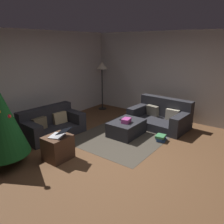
{
  "coord_description": "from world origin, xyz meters",
  "views": [
    {
      "loc": [
        -3.31,
        -2.22,
        2.28
      ],
      "look_at": [
        0.57,
        0.7,
        0.75
      ],
      "focal_mm": 35.68,
      "sensor_mm": 36.0,
      "label": 1
    }
  ],
  "objects_px": {
    "couch_right": "(161,116)",
    "ottoman": "(127,128)",
    "gift_box": "(126,121)",
    "couch_left": "(51,124)",
    "book_stack": "(161,138)",
    "tv_remote": "(122,120)",
    "side_table": "(58,148)",
    "corner_lamp": "(102,69)",
    "laptop": "(60,134)"
  },
  "relations": [
    {
      "from": "ottoman",
      "to": "book_stack",
      "type": "height_order",
      "value": "ottoman"
    },
    {
      "from": "couch_left",
      "to": "book_stack",
      "type": "xyz_separation_m",
      "value": [
        1.33,
        -2.44,
        -0.19
      ]
    },
    {
      "from": "ottoman",
      "to": "laptop",
      "type": "relative_size",
      "value": 1.9
    },
    {
      "from": "book_stack",
      "to": "gift_box",
      "type": "bearing_deg",
      "value": 108.9
    },
    {
      "from": "couch_left",
      "to": "laptop",
      "type": "distance_m",
      "value": 1.43
    },
    {
      "from": "couch_right",
      "to": "gift_box",
      "type": "relative_size",
      "value": 6.34
    },
    {
      "from": "laptop",
      "to": "side_table",
      "type": "bearing_deg",
      "value": 111.4
    },
    {
      "from": "ottoman",
      "to": "side_table",
      "type": "bearing_deg",
      "value": 167.15
    },
    {
      "from": "couch_left",
      "to": "couch_right",
      "type": "xyz_separation_m",
      "value": [
        2.25,
        -2.0,
        0.01
      ]
    },
    {
      "from": "laptop",
      "to": "couch_right",
      "type": "bearing_deg",
      "value": -15.0
    },
    {
      "from": "laptop",
      "to": "gift_box",
      "type": "bearing_deg",
      "value": -13.31
    },
    {
      "from": "tv_remote",
      "to": "couch_left",
      "type": "bearing_deg",
      "value": 129.79
    },
    {
      "from": "couch_left",
      "to": "gift_box",
      "type": "height_order",
      "value": "couch_left"
    },
    {
      "from": "couch_left",
      "to": "corner_lamp",
      "type": "xyz_separation_m",
      "value": [
        2.56,
        0.39,
        1.14
      ]
    },
    {
      "from": "couch_right",
      "to": "ottoman",
      "type": "xyz_separation_m",
      "value": [
        -1.11,
        0.42,
        -0.1
      ]
    },
    {
      "from": "couch_right",
      "to": "laptop",
      "type": "relative_size",
      "value": 3.32
    },
    {
      "from": "side_table",
      "to": "laptop",
      "type": "relative_size",
      "value": 1.08
    },
    {
      "from": "ottoman",
      "to": "corner_lamp",
      "type": "relative_size",
      "value": 0.56
    },
    {
      "from": "gift_box",
      "to": "book_stack",
      "type": "bearing_deg",
      "value": -71.1
    },
    {
      "from": "gift_box",
      "to": "side_table",
      "type": "height_order",
      "value": "side_table"
    },
    {
      "from": "couch_right",
      "to": "corner_lamp",
      "type": "xyz_separation_m",
      "value": [
        0.31,
        2.39,
        1.13
      ]
    },
    {
      "from": "ottoman",
      "to": "couch_right",
      "type": "bearing_deg",
      "value": -20.85
    },
    {
      "from": "couch_left",
      "to": "corner_lamp",
      "type": "relative_size",
      "value": 0.95
    },
    {
      "from": "gift_box",
      "to": "laptop",
      "type": "height_order",
      "value": "laptop"
    },
    {
      "from": "tv_remote",
      "to": "book_stack",
      "type": "xyz_separation_m",
      "value": [
        0.22,
        -0.98,
        -0.3
      ]
    },
    {
      "from": "ottoman",
      "to": "book_stack",
      "type": "distance_m",
      "value": 0.9
    },
    {
      "from": "couch_left",
      "to": "tv_remote",
      "type": "xyz_separation_m",
      "value": [
        1.11,
        -1.46,
        0.11
      ]
    },
    {
      "from": "couch_right",
      "to": "side_table",
      "type": "relative_size",
      "value": 3.08
    },
    {
      "from": "couch_left",
      "to": "ottoman",
      "type": "height_order",
      "value": "couch_left"
    },
    {
      "from": "couch_right",
      "to": "laptop",
      "type": "bearing_deg",
      "value": 78.41
    },
    {
      "from": "couch_right",
      "to": "tv_remote",
      "type": "xyz_separation_m",
      "value": [
        -1.14,
        0.54,
        0.1
      ]
    },
    {
      "from": "ottoman",
      "to": "gift_box",
      "type": "height_order",
      "value": "gift_box"
    },
    {
      "from": "tv_remote",
      "to": "ottoman",
      "type": "bearing_deg",
      "value": -74.84
    },
    {
      "from": "tv_remote",
      "to": "laptop",
      "type": "distance_m",
      "value": 1.84
    },
    {
      "from": "couch_left",
      "to": "gift_box",
      "type": "xyz_separation_m",
      "value": [
        1.05,
        -1.62,
        0.15
      ]
    },
    {
      "from": "laptop",
      "to": "corner_lamp",
      "type": "xyz_separation_m",
      "value": [
        3.27,
        1.6,
        0.86
      ]
    },
    {
      "from": "tv_remote",
      "to": "side_table",
      "type": "relative_size",
      "value": 0.31
    },
    {
      "from": "side_table",
      "to": "corner_lamp",
      "type": "relative_size",
      "value": 0.31
    },
    {
      "from": "side_table",
      "to": "corner_lamp",
      "type": "xyz_separation_m",
      "value": [
        3.29,
        1.54,
        1.16
      ]
    },
    {
      "from": "couch_left",
      "to": "laptop",
      "type": "bearing_deg",
      "value": 64.08
    },
    {
      "from": "couch_left",
      "to": "ottoman",
      "type": "bearing_deg",
      "value": 130.28
    },
    {
      "from": "couch_right",
      "to": "laptop",
      "type": "xyz_separation_m",
      "value": [
        -2.96,
        0.79,
        0.27
      ]
    },
    {
      "from": "couch_right",
      "to": "ottoman",
      "type": "distance_m",
      "value": 1.2
    },
    {
      "from": "side_table",
      "to": "tv_remote",
      "type": "bearing_deg",
      "value": -9.66
    },
    {
      "from": "tv_remote",
      "to": "laptop",
      "type": "relative_size",
      "value": 0.33
    },
    {
      "from": "ottoman",
      "to": "side_table",
      "type": "distance_m",
      "value": 1.92
    },
    {
      "from": "gift_box",
      "to": "couch_left",
      "type": "bearing_deg",
      "value": 122.88
    },
    {
      "from": "side_table",
      "to": "corner_lamp",
      "type": "distance_m",
      "value": 3.82
    },
    {
      "from": "book_stack",
      "to": "ottoman",
      "type": "bearing_deg",
      "value": 102.46
    },
    {
      "from": "couch_left",
      "to": "side_table",
      "type": "distance_m",
      "value": 1.36
    }
  ]
}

